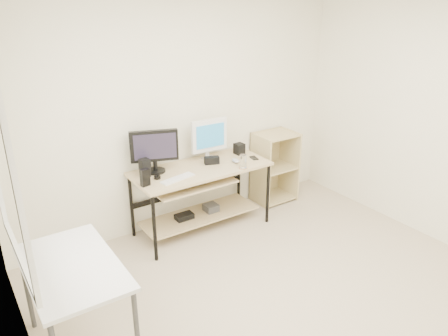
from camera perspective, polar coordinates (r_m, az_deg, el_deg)
room at (r=3.21m, az=9.58°, el=0.01°), size 4.01×4.01×2.62m
desk at (r=4.78m, az=-3.27°, el=-2.32°), size 1.50×0.65×0.75m
side_table at (r=3.31m, az=-19.15°, el=-13.03°), size 0.60×1.00×0.75m
shelf_unit at (r=5.56m, az=6.36°, el=0.23°), size 0.50×0.40×0.90m
black_monitor at (r=4.54m, az=-9.10°, el=2.53°), size 0.48×0.21×0.45m
white_imac at (r=4.85m, az=-1.94°, el=4.14°), size 0.43×0.14×0.46m
keyboard at (r=4.42m, az=-6.07°, el=-1.38°), size 0.39×0.18×0.01m
mouse at (r=4.83m, az=1.53°, el=0.99°), size 0.10×0.14×0.04m
center_speaker at (r=4.78m, az=-1.61°, el=1.01°), size 0.18×0.12×0.08m
speaker_left at (r=4.50m, az=-10.30°, el=0.06°), size 0.10×0.10×0.19m
speaker_right at (r=5.07m, az=2.00°, el=2.53°), size 0.11×0.11×0.12m
audio_controller at (r=4.29m, az=-10.28°, el=-1.23°), size 0.09×0.07×0.17m
volume_puck at (r=4.46m, az=-8.70°, el=-1.23°), size 0.08×0.08×0.03m
smartphone at (r=4.96m, az=3.93°, el=1.32°), size 0.09×0.13×0.01m
coaster at (r=4.68m, az=2.52°, el=0.03°), size 0.12×0.12×0.01m
drinking_glass at (r=4.65m, az=2.53°, el=0.90°), size 0.10×0.10×0.15m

